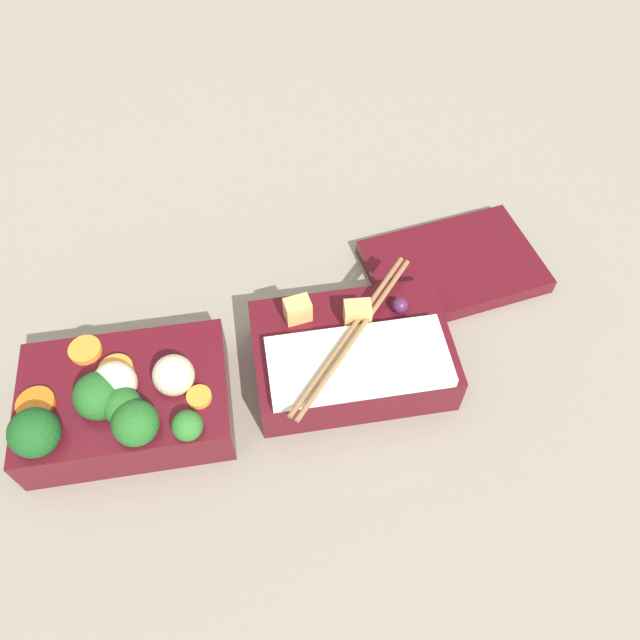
% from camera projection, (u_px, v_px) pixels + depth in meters
% --- Properties ---
extents(ground_plane, '(3.00, 3.00, 0.00)m').
position_uv_depth(ground_plane, '(246.00, 397.00, 0.61)').
color(ground_plane, gray).
extents(bento_tray_vegetable, '(0.19, 0.13, 0.08)m').
position_uv_depth(bento_tray_vegetable, '(123.00, 402.00, 0.57)').
color(bento_tray_vegetable, '#510F19').
rests_on(bento_tray_vegetable, ground_plane).
extents(bento_tray_rice, '(0.19, 0.16, 0.07)m').
position_uv_depth(bento_tray_rice, '(352.00, 355.00, 0.61)').
color(bento_tray_rice, '#510F19').
rests_on(bento_tray_rice, ground_plane).
extents(bento_lid, '(0.20, 0.15, 0.02)m').
position_uv_depth(bento_lid, '(453.00, 267.00, 0.70)').
color(bento_lid, '#510F19').
rests_on(bento_lid, ground_plane).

